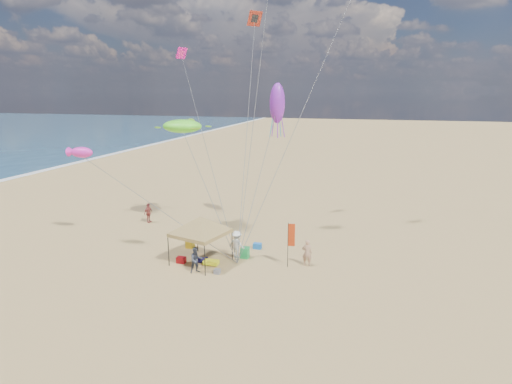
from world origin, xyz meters
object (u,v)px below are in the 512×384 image
Objects in this scene: cooler_blue at (257,246)px; person_near_b at (196,260)px; cooler_red at (181,260)px; chair_green at (245,253)px; person_far_a at (148,213)px; beach_cart at (211,262)px; chair_yellow at (190,243)px; canopy_tent at (200,218)px; feather_flag at (291,238)px; person_near_a at (307,253)px; person_near_c at (237,244)px.

person_near_b is at bearing -117.47° from cooler_blue.
cooler_red is 0.35× the size of person_near_b.
cooler_red is 5.30m from cooler_blue.
chair_green is 10.87m from person_far_a.
cooler_red is 1.93m from beach_cart.
chair_green reaches higher than beach_cart.
chair_yellow is at bearing 102.35° from cooler_red.
canopy_tent is at bearing 164.42° from beach_cart.
cooler_blue is at bearing 42.76° from cooler_red.
person_near_b is 0.97× the size of person_far_a.
chair_green is (3.55, 1.85, 0.16)m from cooler_red.
feather_flag is 1.67× the size of person_near_a.
chair_yellow is at bearing 128.55° from canopy_tent.
beach_cart is at bearing -118.75° from person_far_a.
chair_yellow is (-4.10, 0.69, 0.00)m from chair_green.
person_far_a is (-8.05, 6.65, 0.60)m from beach_cart.
feather_flag reaches higher than cooler_blue.
feather_flag is 3.98× the size of chair_yellow.
cooler_blue is at bearing 50.15° from canopy_tent.
person_near_c is (-0.85, -1.81, 0.69)m from cooler_blue.
person_near_b is at bearing -125.10° from person_far_a.
canopy_tent is 3.24× the size of person_near_a.
chair_yellow is (-1.74, 2.19, -2.52)m from canopy_tent.
canopy_tent is 9.96m from person_far_a.
person_near_b reaches higher than beach_cart.
feather_flag is 5.16× the size of cooler_blue.
canopy_tent is 5.99× the size of beach_cart.
chair_green is at bearing -4.62° from person_near_a.
chair_yellow reaches higher than beach_cart.
person_far_a reaches higher than chair_yellow.
canopy_tent reaches higher than person_near_c.
beach_cart is (0.74, -0.21, -2.67)m from canopy_tent.
cooler_red is 0.31× the size of person_near_c.
feather_flag is 1.58× the size of person_near_c.
chair_green is at bearing -101.09° from cooler_blue.
cooler_red is at bearing -175.44° from beach_cart.
person_near_c reaches higher than chair_yellow.
person_far_a is (-7.31, 6.45, -2.07)m from canopy_tent.
canopy_tent reaches higher than cooler_red.
chair_yellow is 3.45m from beach_cart.
person_far_a is at bearing 138.60° from canopy_tent.
person_near_c is at bearing -172.00° from chair_green.
chair_green is 0.40× the size of person_near_c.
chair_green is at bearing -9.58° from chair_yellow.
person_far_a is (-9.67, 4.95, 0.45)m from chair_green.
person_far_a reaches higher than beach_cart.
canopy_tent is 7.70× the size of chair_yellow.
person_near_a is (5.62, 1.54, 0.63)m from beach_cart.
chair_green and chair_yellow have the same top height.
chair_yellow is 7.02m from person_far_a.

